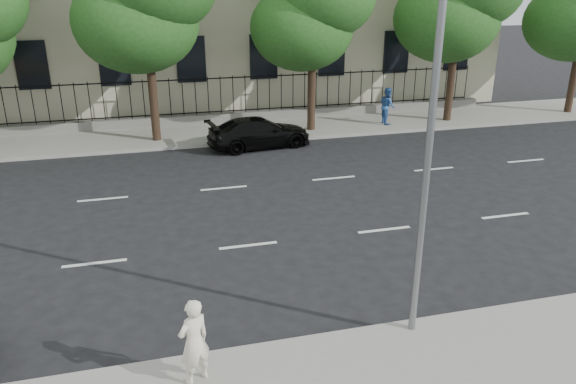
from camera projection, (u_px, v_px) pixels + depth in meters
name	position (u px, v px, depth m)	size (l,w,h in m)	color
ground	(268.00, 293.00, 13.04)	(120.00, 120.00, 0.00)	black
far_sidewalk	(201.00, 133.00, 25.63)	(60.00, 4.00, 0.15)	gray
lane_markings	(235.00, 213.00, 17.32)	(49.60, 4.62, 0.01)	silver
iron_fence	(197.00, 113.00, 26.95)	(30.00, 0.50, 2.20)	slate
street_light	(421.00, 79.00, 10.15)	(0.25, 3.32, 8.05)	slate
tree_d	(313.00, 0.00, 24.12)	(5.34, 4.94, 8.84)	#382619
black_sedan	(259.00, 132.00, 23.68)	(1.78, 4.38, 1.27)	black
woman_near	(194.00, 342.00, 9.73)	(0.60, 0.40, 1.66)	silver
pedestrian_far	(387.00, 106.00, 26.72)	(0.84, 0.65, 1.73)	#2B579A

